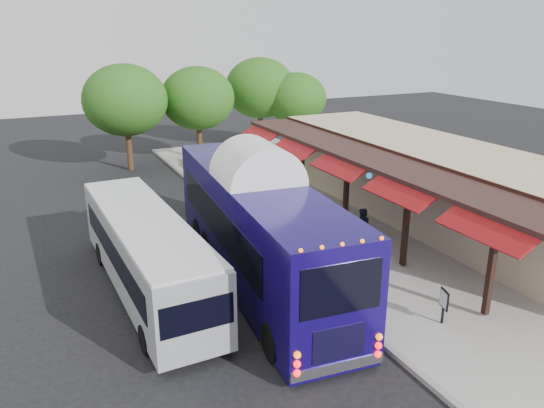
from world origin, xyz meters
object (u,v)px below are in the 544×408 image
ped_b (361,228)px  city_bus (146,251)px  ped_a (281,225)px  sign_board (444,301)px  ped_d (258,167)px  ped_c (294,201)px  coach_bus (258,223)px

ped_b → city_bus: bearing=-10.3°
ped_a → sign_board: (1.55, -7.85, -0.01)m
ped_d → city_bus: bearing=40.6°
city_bus → ped_a: (5.95, 1.74, -0.60)m
ped_c → ped_a: bearing=50.4°
city_bus → sign_board: 9.70m
ped_d → sign_board: (-1.13, -16.28, -0.23)m
ped_c → sign_board: ped_c is taller
ped_a → ped_d: bearing=62.7°
coach_bus → ped_b: bearing=12.1°
ped_a → sign_board: size_ratio=1.38×
ped_b → sign_board: ped_b is taller
coach_bus → city_bus: (-3.78, 0.76, -0.66)m
ped_b → ped_c: bearing=-87.4°
ped_d → sign_board: bearing=77.0°
coach_bus → ped_a: (2.17, 2.50, -1.26)m
coach_bus → ped_d: bearing=70.9°
ped_a → sign_board: ped_a is taller
city_bus → ped_b: 8.65m
ped_c → sign_board: (-0.24, -10.19, -0.08)m
ped_a → ped_b: bearing=-44.7°
sign_board → coach_bus: bearing=141.8°
ped_d → coach_bus: bearing=57.0°
city_bus → ped_a: size_ratio=6.73×
coach_bus → ped_d: 11.99m
ped_b → ped_c: (-0.89, 4.22, 0.00)m
coach_bus → city_bus: size_ratio=1.25×
city_bus → ped_b: bearing=-3.1°
ped_d → ped_b: bearing=80.9°
ped_d → sign_board: ped_d is taller
city_bus → sign_board: size_ratio=9.27×
city_bus → ped_d: 13.34m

